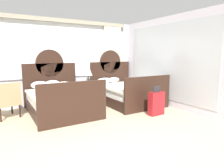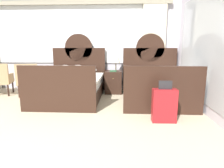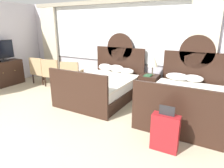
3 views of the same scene
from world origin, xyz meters
name	(u,v)px [view 1 (image 1 of 3)]	position (x,y,z in m)	size (l,w,h in m)	color
wall_back_window	(37,59)	(0.00, 4.13, 1.45)	(6.74, 0.22, 2.70)	silver
wall_right_mirror	(175,62)	(3.40, 1.79, 1.35)	(0.08, 4.73, 2.70)	silver
bed_near_window	(60,100)	(0.35, 3.02, 0.35)	(1.61, 2.14, 1.73)	black
bed_near_mirror	(125,92)	(2.50, 3.02, 0.35)	(1.61, 2.14, 1.73)	black
nightstand_between_beds	(87,93)	(1.43, 3.67, 0.33)	(0.48, 0.50, 0.65)	black
table_lamp_on_nightstand	(88,70)	(1.50, 3.70, 1.06)	(0.27, 0.27, 0.59)	brown
book_on_nightstand	(88,83)	(1.42, 3.57, 0.67)	(0.18, 0.26, 0.03)	#285133
armchair_by_window_left	(7,99)	(-0.92, 3.21, 0.48)	(0.71, 0.71, 0.90)	tan
suitcase_on_floor	(156,103)	(2.45, 1.52, 0.31)	(0.43, 0.19, 0.77)	maroon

